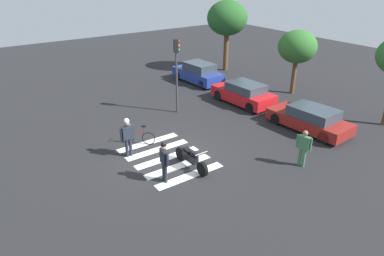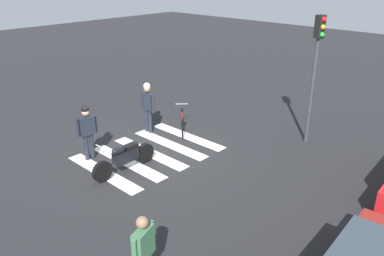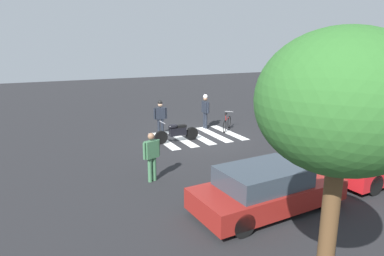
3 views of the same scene
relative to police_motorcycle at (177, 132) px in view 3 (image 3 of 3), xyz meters
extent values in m
plane|color=#232326|center=(-1.29, -0.40, -0.45)|extent=(60.00, 60.00, 0.00)
cylinder|color=black|center=(0.80, 0.01, -0.14)|extent=(0.61, 0.15, 0.61)
cylinder|color=black|center=(-0.78, -0.01, -0.14)|extent=(0.61, 0.15, 0.61)
cube|color=black|center=(-0.04, 0.00, 0.04)|extent=(0.80, 0.29, 0.36)
ellipsoid|color=black|center=(0.19, 0.00, 0.31)|extent=(0.48, 0.25, 0.24)
cube|color=black|center=(-0.24, 0.00, 0.28)|extent=(0.44, 0.25, 0.12)
cylinder|color=#A5A5AD|center=(0.72, 0.01, 0.56)|extent=(0.05, 0.62, 0.04)
torus|color=black|center=(-3.63, -1.23, -0.12)|extent=(0.49, 0.50, 0.66)
torus|color=black|center=(-2.89, -0.47, -0.12)|extent=(0.49, 0.50, 0.66)
cylinder|color=maroon|center=(-3.26, -0.85, 0.16)|extent=(0.61, 0.62, 0.04)
cylinder|color=maroon|center=(-3.04, -0.62, 0.33)|extent=(0.05, 0.05, 0.34)
cube|color=black|center=(-3.04, -0.62, 0.51)|extent=(0.21, 0.21, 0.06)
cylinder|color=#99999E|center=(-3.55, -1.15, 0.48)|extent=(0.35, 0.34, 0.03)
cylinder|color=#1E232D|center=(0.17, -1.44, -0.04)|extent=(0.14, 0.14, 0.82)
cylinder|color=#1E232D|center=(0.35, -1.47, -0.04)|extent=(0.14, 0.14, 0.82)
cube|color=#1E232D|center=(0.26, -1.45, 0.66)|extent=(0.51, 0.27, 0.58)
sphere|color=tan|center=(0.26, -1.45, 1.11)|extent=(0.22, 0.22, 0.22)
cylinder|color=#1E232D|center=(-0.03, -1.41, 0.66)|extent=(0.09, 0.09, 0.55)
cylinder|color=#1E232D|center=(0.55, -1.50, 0.66)|extent=(0.09, 0.09, 0.55)
sphere|color=black|center=(0.26, -1.45, 1.21)|extent=(0.23, 0.23, 0.23)
cylinder|color=#1E232D|center=(-2.42, -1.82, -0.02)|extent=(0.14, 0.14, 0.86)
cylinder|color=#1E232D|center=(-2.42, -1.64, -0.02)|extent=(0.14, 0.14, 0.86)
cube|color=#1E232D|center=(-2.42, -1.73, 0.72)|extent=(0.21, 0.51, 0.61)
sphere|color=#8C664C|center=(-2.42, -1.73, 1.18)|extent=(0.23, 0.23, 0.23)
cylinder|color=#1E232D|center=(-2.42, -2.03, 0.72)|extent=(0.09, 0.09, 0.58)
cylinder|color=#1E232D|center=(-2.42, -1.43, 0.72)|extent=(0.09, 0.09, 0.58)
sphere|color=white|center=(-2.42, -1.73, 1.29)|extent=(0.25, 0.25, 0.25)
cylinder|color=#3F724C|center=(2.69, 4.00, -0.04)|extent=(0.14, 0.14, 0.82)
cylinder|color=#3F724C|center=(2.52, 3.94, -0.04)|extent=(0.14, 0.14, 0.82)
cube|color=#3F724C|center=(2.61, 3.97, 0.66)|extent=(0.52, 0.34, 0.58)
sphere|color=#8C664C|center=(2.61, 3.97, 1.11)|extent=(0.22, 0.22, 0.22)
cylinder|color=#3F724C|center=(2.88, 4.06, 0.66)|extent=(0.09, 0.09, 0.55)
cylinder|color=#3F724C|center=(2.33, 3.88, 0.66)|extent=(0.09, 0.09, 0.55)
cube|color=silver|center=(-3.09, -0.40, -0.45)|extent=(0.45, 3.20, 0.01)
cube|color=silver|center=(-2.19, -0.40, -0.45)|extent=(0.45, 3.20, 0.01)
cube|color=silver|center=(-1.29, -0.40, -0.45)|extent=(0.45, 3.20, 0.01)
cube|color=silver|center=(-0.39, -0.40, -0.45)|extent=(0.45, 3.20, 0.01)
cube|color=silver|center=(0.51, -0.40, -0.45)|extent=(0.45, 3.20, 0.01)
cylinder|color=black|center=(-5.77, 6.19, -0.12)|extent=(0.67, 0.26, 0.65)
cylinder|color=black|center=(-3.02, 6.34, -0.12)|extent=(0.67, 0.26, 0.65)
cylinder|color=black|center=(-3.11, 7.91, -0.12)|extent=(0.67, 0.26, 0.65)
cube|color=red|center=(-4.44, 7.05, 0.07)|extent=(4.14, 2.01, 0.69)
cube|color=#333D47|center=(-4.24, 7.06, 0.66)|extent=(2.27, 1.69, 0.48)
cylinder|color=black|center=(-1.05, 6.38, -0.14)|extent=(0.63, 0.25, 0.62)
cylinder|color=black|center=(-1.14, 7.95, -0.14)|extent=(0.63, 0.25, 0.62)
cylinder|color=black|center=(1.88, 6.55, -0.14)|extent=(0.63, 0.25, 0.62)
cylinder|color=black|center=(1.79, 8.12, -0.14)|extent=(0.63, 0.25, 0.62)
cube|color=maroon|center=(0.37, 7.25, 0.01)|extent=(4.41, 2.04, 0.58)
cube|color=#333D47|center=(0.58, 7.26, 0.56)|extent=(2.41, 1.71, 0.53)
cube|color=#F2EDCC|center=(-1.71, 6.56, 0.09)|extent=(0.09, 0.20, 0.12)
cube|color=#F2EDCC|center=(-1.78, 7.70, 0.09)|extent=(0.09, 0.20, 0.12)
cylinder|color=#38383D|center=(-5.56, 2.89, 1.32)|extent=(0.12, 0.12, 3.55)
cube|color=black|center=(-5.56, 2.89, 3.45)|extent=(0.30, 0.30, 0.70)
sphere|color=red|center=(-5.52, 3.01, 3.68)|extent=(0.16, 0.16, 0.16)
sphere|color=orange|center=(-5.52, 3.01, 3.45)|extent=(0.16, 0.16, 0.16)
sphere|color=green|center=(-5.52, 3.01, 3.22)|extent=(0.16, 0.16, 0.16)
ellipsoid|color=#2D6628|center=(2.38, 11.08, 3.32)|extent=(2.29, 2.29, 1.94)
camera|label=1|loc=(10.52, -7.32, 7.40)|focal=32.59mm
camera|label=2|loc=(6.03, 8.34, 5.16)|focal=36.23mm
camera|label=3|loc=(6.05, 14.19, 4.07)|focal=31.92mm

